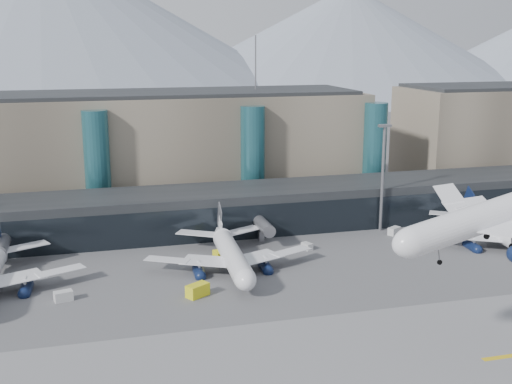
{
  "coord_description": "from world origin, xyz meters",
  "views": [
    {
      "loc": [
        -36.83,
        -87.64,
        44.66
      ],
      "look_at": [
        -5.2,
        32.0,
        15.27
      ],
      "focal_mm": 45.0,
      "sensor_mm": 36.0,
      "label": 1
    }
  ],
  "objects_px": {
    "jet_parked_right": "(494,224)",
    "veh_a": "(63,296)",
    "veh_b": "(219,255)",
    "veh_d": "(394,231)",
    "jet_parked_mid": "(229,246)",
    "veh_g": "(307,246)",
    "lightmast_mid": "(383,172)",
    "hero_jet": "(512,202)",
    "veh_h": "(198,290)"
  },
  "relations": [
    {
      "from": "veh_b",
      "to": "veh_d",
      "type": "distance_m",
      "value": 43.78
    },
    {
      "from": "veh_a",
      "to": "veh_g",
      "type": "bearing_deg",
      "value": 3.27
    },
    {
      "from": "jet_parked_mid",
      "to": "veh_b",
      "type": "xyz_separation_m",
      "value": [
        -1.13,
        5.0,
        -3.53
      ]
    },
    {
      "from": "hero_jet",
      "to": "veh_h",
      "type": "xyz_separation_m",
      "value": [
        -39.65,
        31.37,
        -21.38
      ]
    },
    {
      "from": "jet_parked_mid",
      "to": "veh_h",
      "type": "relative_size",
      "value": 8.73
    },
    {
      "from": "hero_jet",
      "to": "veh_a",
      "type": "distance_m",
      "value": 75.27
    },
    {
      "from": "hero_jet",
      "to": "veh_b",
      "type": "xyz_separation_m",
      "value": [
        -31.88,
        50.1,
        -21.67
      ]
    },
    {
      "from": "jet_parked_mid",
      "to": "veh_b",
      "type": "relative_size",
      "value": 12.25
    },
    {
      "from": "jet_parked_right",
      "to": "veh_h",
      "type": "distance_m",
      "value": 71.19
    },
    {
      "from": "hero_jet",
      "to": "veh_h",
      "type": "bearing_deg",
      "value": 135.4
    },
    {
      "from": "hero_jet",
      "to": "jet_parked_right",
      "type": "height_order",
      "value": "hero_jet"
    },
    {
      "from": "veh_b",
      "to": "veh_h",
      "type": "distance_m",
      "value": 20.28
    },
    {
      "from": "jet_parked_mid",
      "to": "veh_a",
      "type": "distance_m",
      "value": 33.68
    },
    {
      "from": "lightmast_mid",
      "to": "veh_b",
      "type": "distance_m",
      "value": 45.14
    },
    {
      "from": "veh_b",
      "to": "veh_d",
      "type": "relative_size",
      "value": 0.93
    },
    {
      "from": "hero_jet",
      "to": "veh_g",
      "type": "xyz_separation_m",
      "value": [
        -12.04,
        51.29,
        -21.78
      ]
    },
    {
      "from": "lightmast_mid",
      "to": "veh_g",
      "type": "distance_m",
      "value": 27.46
    },
    {
      "from": "hero_jet",
      "to": "jet_parked_right",
      "type": "relative_size",
      "value": 1.05
    },
    {
      "from": "veh_a",
      "to": "veh_h",
      "type": "xyz_separation_m",
      "value": [
        23.15,
        -4.01,
        0.25
      ]
    },
    {
      "from": "jet_parked_right",
      "to": "veh_g",
      "type": "xyz_separation_m",
      "value": [
        -42.16,
        6.2,
        -3.64
      ]
    },
    {
      "from": "lightmast_mid",
      "to": "veh_a",
      "type": "bearing_deg",
      "value": -160.83
    },
    {
      "from": "veh_d",
      "to": "veh_g",
      "type": "relative_size",
      "value": 1.25
    },
    {
      "from": "veh_a",
      "to": "veh_g",
      "type": "height_order",
      "value": "veh_a"
    },
    {
      "from": "hero_jet",
      "to": "veh_d",
      "type": "xyz_separation_m",
      "value": [
        11.44,
        56.44,
        -21.62
      ]
    },
    {
      "from": "jet_parked_right",
      "to": "veh_a",
      "type": "distance_m",
      "value": 93.5
    },
    {
      "from": "veh_b",
      "to": "veh_h",
      "type": "height_order",
      "value": "veh_h"
    },
    {
      "from": "lightmast_mid",
      "to": "veh_h",
      "type": "height_order",
      "value": "lightmast_mid"
    },
    {
      "from": "veh_g",
      "to": "hero_jet",
      "type": "bearing_deg",
      "value": -6.98
    },
    {
      "from": "veh_g",
      "to": "veh_d",
      "type": "bearing_deg",
      "value": 82.18
    },
    {
      "from": "jet_parked_right",
      "to": "veh_a",
      "type": "xyz_separation_m",
      "value": [
        -92.93,
        -9.71,
        -3.49
      ]
    },
    {
      "from": "veh_a",
      "to": "veh_b",
      "type": "distance_m",
      "value": 34.25
    },
    {
      "from": "hero_jet",
      "to": "veh_h",
      "type": "height_order",
      "value": "hero_jet"
    },
    {
      "from": "jet_parked_right",
      "to": "veh_h",
      "type": "relative_size",
      "value": 8.71
    },
    {
      "from": "veh_a",
      "to": "veh_g",
      "type": "distance_m",
      "value": 53.2
    },
    {
      "from": "jet_parked_right",
      "to": "veh_d",
      "type": "relative_size",
      "value": 11.38
    },
    {
      "from": "jet_parked_mid",
      "to": "veh_g",
      "type": "xyz_separation_m",
      "value": [
        18.71,
        6.19,
        -3.64
      ]
    },
    {
      "from": "lightmast_mid",
      "to": "veh_d",
      "type": "height_order",
      "value": "lightmast_mid"
    },
    {
      "from": "veh_d",
      "to": "lightmast_mid",
      "type": "bearing_deg",
      "value": 80.34
    },
    {
      "from": "veh_a",
      "to": "veh_b",
      "type": "bearing_deg",
      "value": 11.31
    },
    {
      "from": "jet_parked_right",
      "to": "veh_b",
      "type": "xyz_separation_m",
      "value": [
        -62.0,
        5.0,
        -3.53
      ]
    },
    {
      "from": "hero_jet",
      "to": "veh_g",
      "type": "distance_m",
      "value": 57.01
    },
    {
      "from": "veh_b",
      "to": "veh_g",
      "type": "bearing_deg",
      "value": -99.56
    },
    {
      "from": "veh_d",
      "to": "veh_h",
      "type": "relative_size",
      "value": 0.77
    },
    {
      "from": "jet_parked_mid",
      "to": "veh_d",
      "type": "height_order",
      "value": "jet_parked_mid"
    },
    {
      "from": "jet_parked_right",
      "to": "veh_g",
      "type": "bearing_deg",
      "value": 87.18
    },
    {
      "from": "lightmast_mid",
      "to": "veh_d",
      "type": "distance_m",
      "value": 14.25
    },
    {
      "from": "lightmast_mid",
      "to": "veh_h",
      "type": "relative_size",
      "value": 6.23
    },
    {
      "from": "hero_jet",
      "to": "jet_parked_mid",
      "type": "distance_m",
      "value": 57.52
    },
    {
      "from": "jet_parked_right",
      "to": "hero_jet",
      "type": "bearing_deg",
      "value": 151.8
    },
    {
      "from": "lightmast_mid",
      "to": "veh_b",
      "type": "relative_size",
      "value": 8.74
    }
  ]
}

